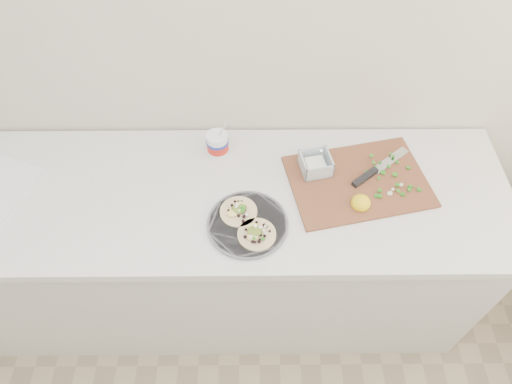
{
  "coord_description": "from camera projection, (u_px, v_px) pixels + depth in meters",
  "views": [
    {
      "loc": [
        0.27,
        0.4,
        2.22
      ],
      "look_at": [
        0.28,
        1.37,
        0.96
      ],
      "focal_mm": 32.0,
      "sensor_mm": 36.0,
      "label": 1
    }
  ],
  "objects": [
    {
      "name": "cutboard",
      "position": [
        355.0,
        177.0,
        1.69
      ],
      "size": [
        0.56,
        0.44,
        0.08
      ],
      "rotation": [
        0.0,
        0.0,
        0.21
      ],
      "color": "brown",
      "rests_on": "counter"
    },
    {
      "name": "taco_plate",
      "position": [
        248.0,
        223.0,
        1.57
      ],
      "size": [
        0.28,
        0.28,
        0.04
      ],
      "rotation": [
        0.0,
        0.0,
        0.32
      ],
      "color": "#57585E",
      "rests_on": "counter"
    },
    {
      "name": "tub",
      "position": [
        218.0,
        142.0,
        1.74
      ],
      "size": [
        0.09,
        0.09,
        0.19
      ],
      "rotation": [
        0.0,
        0.0,
        0.27
      ],
      "color": "white",
      "rests_on": "counter"
    },
    {
      "name": "counter",
      "position": [
        194.0,
        252.0,
        2.03
      ],
      "size": [
        2.44,
        0.66,
        0.9
      ],
      "color": "silver",
      "rests_on": "ground"
    }
  ]
}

